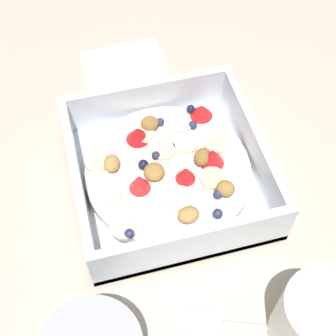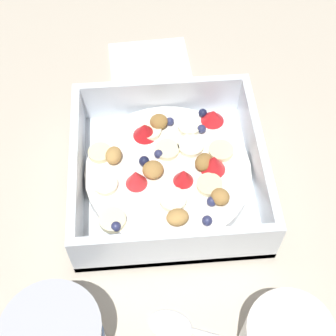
% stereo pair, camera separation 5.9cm
% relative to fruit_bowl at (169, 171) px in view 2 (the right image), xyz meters
% --- Properties ---
extents(ground_plane, '(2.40, 2.40, 0.00)m').
position_rel_fruit_bowl_xyz_m(ground_plane, '(0.02, 0.02, -0.02)').
color(ground_plane, beige).
extents(fruit_bowl, '(0.23, 0.23, 0.07)m').
position_rel_fruit_bowl_xyz_m(fruit_bowl, '(0.00, 0.00, 0.00)').
color(fruit_bowl, white).
rests_on(fruit_bowl, ground).
extents(spoon, '(0.08, 0.17, 0.01)m').
position_rel_fruit_bowl_xyz_m(spoon, '(-0.19, -0.01, -0.02)').
color(spoon, silver).
rests_on(spoon, ground).
extents(folded_napkin, '(0.13, 0.13, 0.01)m').
position_rel_fruit_bowl_xyz_m(folded_napkin, '(0.21, 0.01, -0.02)').
color(folded_napkin, silver).
rests_on(folded_napkin, ground).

